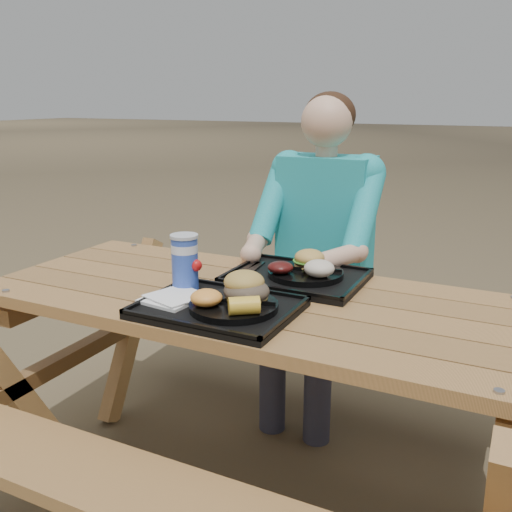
% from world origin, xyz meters
% --- Properties ---
extents(ground, '(60.00, 60.00, 0.00)m').
position_xyz_m(ground, '(0.00, 0.00, 0.00)').
color(ground, '#999999').
rests_on(ground, ground).
extents(picnic_table, '(1.80, 1.49, 0.75)m').
position_xyz_m(picnic_table, '(0.00, 0.00, 0.38)').
color(picnic_table, '#999999').
rests_on(picnic_table, ground).
extents(tray_near, '(0.45, 0.35, 0.02)m').
position_xyz_m(tray_near, '(-0.03, -0.19, 0.76)').
color(tray_near, black).
rests_on(tray_near, picnic_table).
extents(tray_far, '(0.45, 0.35, 0.02)m').
position_xyz_m(tray_far, '(0.06, 0.19, 0.76)').
color(tray_far, black).
rests_on(tray_far, picnic_table).
extents(plate_near, '(0.26, 0.26, 0.02)m').
position_xyz_m(plate_near, '(0.02, -0.19, 0.78)').
color(plate_near, black).
rests_on(plate_near, tray_near).
extents(plate_far, '(0.26, 0.26, 0.02)m').
position_xyz_m(plate_far, '(0.09, 0.20, 0.78)').
color(plate_far, black).
rests_on(plate_far, tray_far).
extents(napkin_stack, '(0.17, 0.17, 0.02)m').
position_xyz_m(napkin_stack, '(-0.18, -0.21, 0.78)').
color(napkin_stack, white).
rests_on(napkin_stack, tray_near).
extents(soda_cup, '(0.08, 0.08, 0.17)m').
position_xyz_m(soda_cup, '(-0.20, -0.10, 0.85)').
color(soda_cup, '#1637A7').
rests_on(soda_cup, tray_near).
extents(condiment_bbq, '(0.05, 0.05, 0.03)m').
position_xyz_m(condiment_bbq, '(-0.04, -0.06, 0.79)').
color(condiment_bbq, black).
rests_on(condiment_bbq, tray_near).
extents(condiment_mustard, '(0.05, 0.05, 0.03)m').
position_xyz_m(condiment_mustard, '(0.04, -0.07, 0.79)').
color(condiment_mustard, gold).
rests_on(condiment_mustard, tray_near).
extents(sandwich, '(0.13, 0.13, 0.13)m').
position_xyz_m(sandwich, '(0.04, -0.15, 0.86)').
color(sandwich, '#BA9241').
rests_on(sandwich, plate_near).
extents(mac_cheese, '(0.09, 0.09, 0.05)m').
position_xyz_m(mac_cheese, '(-0.04, -0.25, 0.81)').
color(mac_cheese, '#FFAA43').
rests_on(mac_cheese, plate_near).
extents(corn_cob, '(0.12, 0.12, 0.05)m').
position_xyz_m(corn_cob, '(0.09, -0.26, 0.81)').
color(corn_cob, yellow).
rests_on(corn_cob, plate_near).
extents(cutlery_far, '(0.05, 0.17, 0.01)m').
position_xyz_m(cutlery_far, '(-0.10, 0.20, 0.77)').
color(cutlery_far, black).
rests_on(cutlery_far, tray_far).
extents(burger, '(0.11, 0.11, 0.10)m').
position_xyz_m(burger, '(0.09, 0.24, 0.84)').
color(burger, gold).
rests_on(burger, plate_far).
extents(baked_beans, '(0.09, 0.09, 0.04)m').
position_xyz_m(baked_beans, '(0.03, 0.13, 0.81)').
color(baked_beans, '#480F0E').
rests_on(baked_beans, plate_far).
extents(potato_salad, '(0.10, 0.10, 0.06)m').
position_xyz_m(potato_salad, '(0.16, 0.16, 0.82)').
color(potato_salad, beige).
rests_on(potato_salad, plate_far).
extents(diner, '(0.48, 0.84, 1.28)m').
position_xyz_m(diner, '(-0.02, 0.71, 0.64)').
color(diner, teal).
rests_on(diner, ground).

